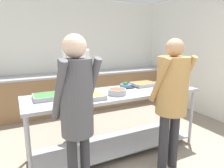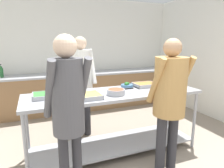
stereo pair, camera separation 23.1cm
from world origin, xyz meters
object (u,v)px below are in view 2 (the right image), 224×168
at_px(plate_stack, 178,87).
at_px(guest_serving_right, 170,94).
at_px(serving_tray_greens, 48,95).
at_px(serving_tray_vegetables, 85,96).
at_px(sauce_pan, 116,92).
at_px(water_bottle, 1,71).
at_px(guest_serving_left, 68,103).
at_px(serving_tray_roast, 145,85).
at_px(broccoli_bowl, 127,86).
at_px(cook_behind_counter, 81,77).

distance_m(plate_stack, guest_serving_right, 0.70).
height_order(serving_tray_greens, plate_stack, plate_stack).
height_order(serving_tray_vegetables, guest_serving_right, guest_serving_right).
bearing_deg(sauce_pan, water_bottle, 125.76).
distance_m(guest_serving_right, water_bottle, 3.49).
xyz_separation_m(guest_serving_right, water_bottle, (-2.10, 2.79, -0.01)).
height_order(sauce_pan, guest_serving_right, guest_serving_right).
distance_m(sauce_pan, guest_serving_left, 0.95).
xyz_separation_m(serving_tray_roast, water_bottle, (-2.26, 1.96, 0.07)).
relative_size(serving_tray_roast, guest_serving_right, 0.22).
relative_size(broccoli_bowl, cook_behind_counter, 0.11).
bearing_deg(serving_tray_roast, cook_behind_counter, 149.96).
distance_m(sauce_pan, water_bottle, 2.79).
xyz_separation_m(guest_serving_left, guest_serving_right, (1.20, 0.07, -0.04)).
bearing_deg(water_bottle, guest_serving_left, -72.60).
relative_size(serving_tray_vegetables, broccoli_bowl, 2.14).
distance_m(serving_tray_vegetables, guest_serving_left, 0.67).
distance_m(serving_tray_greens, sauce_pan, 0.88).
relative_size(serving_tray_roast, plate_stack, 1.41).
bearing_deg(water_bottle, broccoli_bowl, -44.94).
relative_size(serving_tray_greens, water_bottle, 1.39).
relative_size(serving_tray_greens, guest_serving_right, 0.23).
distance_m(plate_stack, cook_behind_counter, 1.54).
xyz_separation_m(broccoli_bowl, guest_serving_right, (0.15, -0.85, 0.07)).
relative_size(sauce_pan, guest_serving_left, 0.23).
xyz_separation_m(serving_tray_greens, guest_serving_left, (0.12, -0.81, 0.12)).
bearing_deg(broccoli_bowl, serving_tray_roast, -3.66).
xyz_separation_m(serving_tray_roast, plate_stack, (0.35, -0.35, 0.01)).
bearing_deg(plate_stack, serving_tray_vegetables, 178.39).
bearing_deg(guest_serving_right, serving_tray_roast, 78.78).
bearing_deg(broccoli_bowl, water_bottle, 135.06).
distance_m(guest_serving_left, water_bottle, 3.00).
distance_m(serving_tray_greens, serving_tray_roast, 1.49).
xyz_separation_m(serving_tray_vegetables, guest_serving_left, (-0.31, -0.59, 0.12)).
distance_m(serving_tray_greens, plate_stack, 1.85).
height_order(guest_serving_left, guest_serving_right, guest_serving_left).
bearing_deg(water_bottle, cook_behind_counter, -46.76).
bearing_deg(serving_tray_greens, sauce_pan, -14.02).
distance_m(sauce_pan, broccoli_bowl, 0.45).
bearing_deg(cook_behind_counter, serving_tray_vegetables, -100.10).
bearing_deg(broccoli_bowl, sauce_pan, -134.68).
height_order(broccoli_bowl, plate_stack, broccoli_bowl).
bearing_deg(serving_tray_roast, serving_tray_vegetables, -163.58).
relative_size(serving_tray_vegetables, cook_behind_counter, 0.24).
relative_size(guest_serving_left, water_bottle, 6.12).
relative_size(sauce_pan, serving_tray_roast, 1.04).
bearing_deg(serving_tray_greens, cook_behind_counter, 46.86).
distance_m(serving_tray_vegetables, cook_behind_counter, 0.86).
distance_m(sauce_pan, serving_tray_roast, 0.70).
xyz_separation_m(sauce_pan, water_bottle, (-1.63, 2.26, 0.05)).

